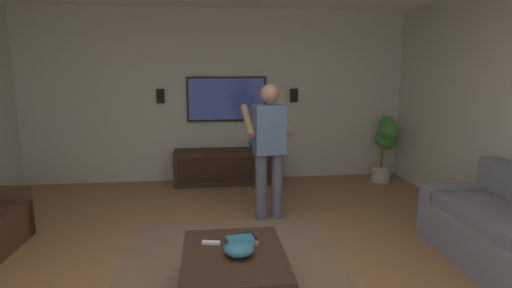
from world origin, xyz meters
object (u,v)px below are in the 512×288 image
tv (227,99)px  book (241,240)px  remote_white (211,243)px  vase_round (256,142)px  potted_plant_tall (386,142)px  wall_speaker_right (161,96)px  coffee_table (234,266)px  wall_speaker_left (294,95)px  person_standing (269,144)px  bowl (239,249)px  media_console (228,167)px  remote_black (251,235)px  remote_grey (249,244)px

tv → book: bearing=-0.9°
remote_white → vase_round: size_ratio=0.68×
potted_plant_tall → wall_speaker_right: bearing=83.7°
coffee_table → wall_speaker_left: 3.94m
person_standing → bowl: size_ratio=6.94×
person_standing → coffee_table: bearing=155.7°
potted_plant_tall → tv: bearing=81.5°
tv → media_console: bearing=0.0°
book → wall_speaker_left: bearing=62.5°
potted_plant_tall → bowl: 4.17m
remote_black → vase_round: vase_round is taller
person_standing → remote_grey: (-1.60, 0.40, -0.52)m
tv → remote_grey: tv is taller
remote_white → potted_plant_tall: bearing=59.0°
tv → vase_round: tv is taller
wall_speaker_right → wall_speaker_left: bearing=-90.0°
media_console → remote_white: bearing=-5.4°
vase_round → book: bearing=171.0°
tv → remote_black: tv is taller
bowl → wall_speaker_left: (3.62, -1.19, 0.93)m
coffee_table → bowl: size_ratio=4.23×
person_standing → remote_white: 1.77m
remote_white → remote_black: (0.11, -0.34, 0.00)m
remote_white → remote_grey: same height
wall_speaker_right → vase_round: bearing=-99.7°
person_standing → vase_round: 1.63m
media_console → tv: tv is taller
media_console → remote_grey: size_ratio=11.33×
remote_grey → book: bearing=-46.2°
person_standing → potted_plant_tall: bearing=-62.6°
person_standing → wall_speaker_left: (1.86, -0.69, 0.45)m
remote_white → person_standing: bearing=77.7°
remote_black → tv: bearing=-12.0°
coffee_table → media_console: media_console is taller
person_standing → book: (-1.53, 0.47, -0.51)m
tv → remote_white: size_ratio=8.46×
vase_round → remote_black: bearing=172.6°
potted_plant_tall → wall_speaker_left: size_ratio=4.83×
book → vase_round: vase_round is taller
wall_speaker_left → tv: bearing=90.7°
wall_speaker_left → wall_speaker_right: 2.14m
media_console → wall_speaker_left: size_ratio=7.73×
media_console → remote_black: 3.04m
remote_black → book: book is taller
media_console → vase_round: vase_round is taller
wall_speaker_right → potted_plant_tall: bearing=-96.3°
wall_speaker_left → potted_plant_tall: bearing=-105.3°
book → wall_speaker_left: wall_speaker_left is taller
media_console → remote_grey: media_console is taller
remote_grey → wall_speaker_right: wall_speaker_right is taller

